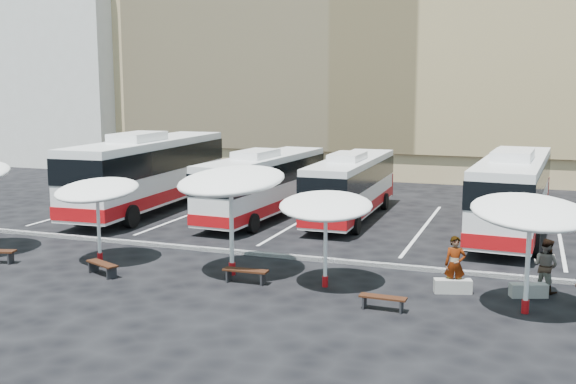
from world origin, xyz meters
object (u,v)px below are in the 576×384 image
(sunshade_3, at_px, (326,206))
(passenger_1, at_px, (546,266))
(passenger_0, at_px, (455,264))
(bus_1, at_px, (264,182))
(wood_bench_1, at_px, (102,266))
(sunshade_2, at_px, (231,181))
(conc_bench_0, at_px, (453,286))
(bus_3, at_px, (513,190))
(wood_bench_2, at_px, (246,273))
(sunshade_1, at_px, (97,190))
(bus_0, at_px, (150,170))
(bus_2, at_px, (351,184))
(wood_bench_3, at_px, (383,300))
(sunshade_4, at_px, (531,212))
(conc_bench_1, at_px, (528,290))

(sunshade_3, relative_size, passenger_1, 2.04)
(passenger_0, bearing_deg, bus_1, 127.70)
(sunshade_3, xyz_separation_m, wood_bench_1, (-7.80, -1.38, -2.38))
(sunshade_2, xyz_separation_m, conc_bench_0, (7.61, 0.49, -3.13))
(bus_3, xyz_separation_m, sunshade_2, (-9.11, -10.52, 1.37))
(passenger_1, bearing_deg, wood_bench_2, 44.97)
(sunshade_1, distance_m, wood_bench_2, 6.79)
(bus_0, distance_m, wood_bench_1, 12.94)
(bus_0, relative_size, wood_bench_1, 8.81)
(bus_2, distance_m, wood_bench_3, 14.28)
(passenger_1, bearing_deg, sunshade_2, 39.65)
(bus_2, relative_size, conc_bench_0, 9.04)
(bus_0, bearing_deg, passenger_1, -25.79)
(bus_1, bearing_deg, sunshade_1, -100.12)
(conc_bench_0, distance_m, passenger_0, 0.71)
(bus_1, xyz_separation_m, bus_3, (12.01, 0.18, 0.19))
(sunshade_2, bearing_deg, bus_2, 83.25)
(wood_bench_1, xyz_separation_m, wood_bench_2, (5.14, 0.86, 0.01))
(sunshade_4, relative_size, conc_bench_0, 3.80)
(sunshade_3, relative_size, wood_bench_1, 2.35)
(sunshade_2, relative_size, passenger_0, 2.56)
(passenger_1, bearing_deg, wood_bench_3, 68.92)
(conc_bench_0, bearing_deg, bus_3, 81.51)
(conc_bench_0, bearing_deg, wood_bench_2, -169.22)
(sunshade_4, xyz_separation_m, wood_bench_1, (-14.12, -0.83, -2.67))
(bus_0, distance_m, sunshade_3, 16.59)
(sunshade_3, height_order, conc_bench_1, sunshade_3)
(sunshade_3, relative_size, sunshade_4, 0.80)
(wood_bench_3, height_order, passenger_0, passenger_0)
(bus_0, xyz_separation_m, wood_bench_2, (10.30, -10.87, -1.81))
(sunshade_4, distance_m, passenger_0, 3.35)
(bus_1, distance_m, bus_3, 12.01)
(sunshade_4, distance_m, passenger_1, 3.26)
(wood_bench_1, bearing_deg, passenger_1, 12.35)
(bus_0, height_order, sunshade_2, bus_0)
(bus_3, distance_m, conc_bench_0, 10.29)
(sunshade_2, xyz_separation_m, passenger_1, (10.43, 1.57, -2.47))
(sunshade_2, height_order, wood_bench_1, sunshade_2)
(bus_1, relative_size, bus_3, 0.91)
(bus_1, bearing_deg, sunshade_3, -55.21)
(conc_bench_0, bearing_deg, passenger_0, 68.47)
(bus_3, xyz_separation_m, wood_bench_3, (-3.27, -12.51, -1.65))
(bus_3, relative_size, passenger_1, 6.97)
(wood_bench_2, bearing_deg, sunshade_2, 137.54)
(sunshade_2, relative_size, conc_bench_1, 4.09)
(sunshade_1, xyz_separation_m, sunshade_4, (15.30, -0.68, 0.25))
(bus_2, bearing_deg, conc_bench_1, -51.84)
(passenger_0, bearing_deg, sunshade_3, -177.85)
(bus_2, bearing_deg, bus_3, -7.89)
(sunshade_2, xyz_separation_m, sunshade_3, (3.53, -0.27, -0.62))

